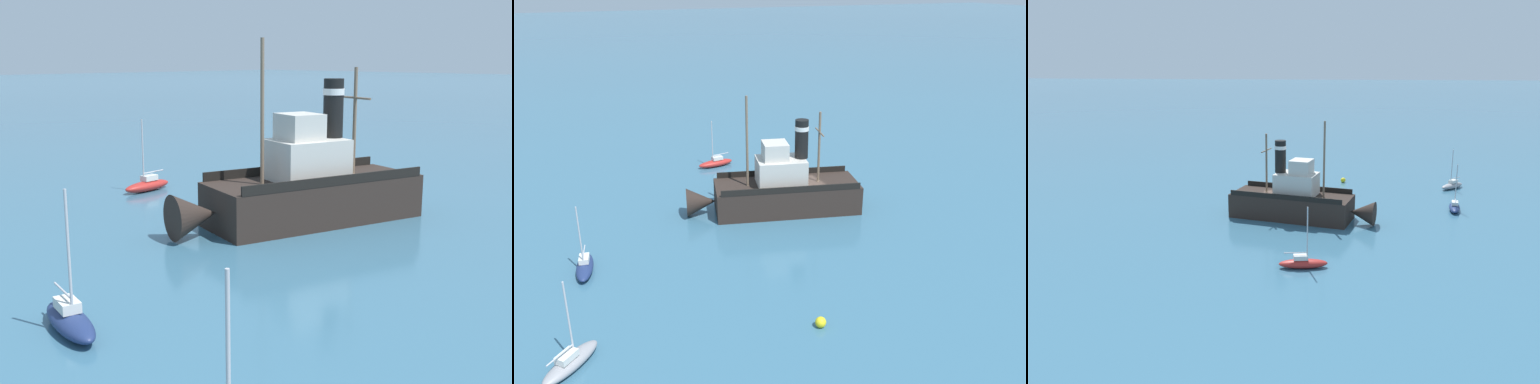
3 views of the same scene
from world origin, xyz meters
TOP-DOWN VIEW (x-y plane):
  - ground_plane at (0.00, 0.00)m, footprint 600.00×600.00m
  - old_tugboat at (0.41, 2.25)m, footprint 7.29×14.79m
  - sailboat_red at (13.47, 3.52)m, footprint 1.62×3.92m
  - sailboat_navy at (-3.68, 18.61)m, footprint 3.94×1.77m

SIDE VIEW (x-z plane):
  - ground_plane at x=0.00m, z-range 0.00..0.00m
  - sailboat_red at x=13.47m, z-range -2.02..2.88m
  - sailboat_navy at x=-3.68m, z-range -2.02..2.88m
  - old_tugboat at x=0.41m, z-range -3.12..6.78m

